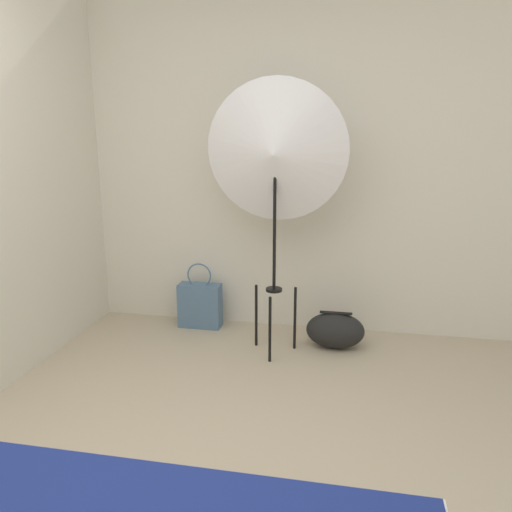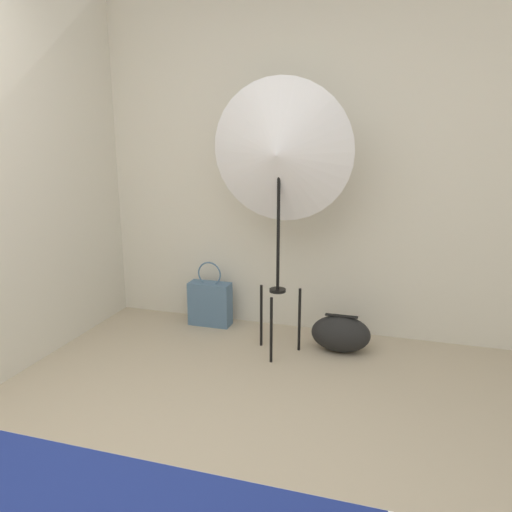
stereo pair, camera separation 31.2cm
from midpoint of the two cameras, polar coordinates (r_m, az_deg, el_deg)
wall_back at (r=3.84m, az=4.68°, el=10.73°), size 8.00×0.05×2.60m
photo_umbrella at (r=3.27m, az=5.44°, el=11.47°), size 0.95×0.31×1.86m
tote_bag at (r=4.02m, az=-3.06°, el=-5.42°), size 0.33×0.14×0.52m
duffel_bag at (r=3.64m, az=12.12°, el=-8.72°), size 0.42×0.26×0.27m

